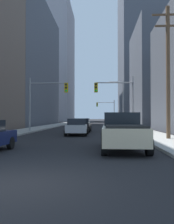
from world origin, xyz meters
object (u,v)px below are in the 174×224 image
object	(u,v)px
traffic_signal_near_left	(47,95)
traffic_signal_near_right	(116,95)
pickup_truck_beige	(123,131)
traffic_signal_far_right	(106,108)
sedan_black	(82,125)
sedan_silver	(77,127)

from	to	relation	value
traffic_signal_near_left	traffic_signal_near_right	world-z (taller)	same
pickup_truck_beige	traffic_signal_far_right	bearing A→B (deg)	89.56
pickup_truck_beige	traffic_signal_near_left	size ratio (longest dim) A/B	0.91
pickup_truck_beige	traffic_signal_near_left	world-z (taller)	traffic_signal_near_left
pickup_truck_beige	traffic_signal_near_left	xyz separation A→B (m)	(-7.04, 14.40, 3.13)
sedan_black	traffic_signal_far_right	distance (m)	36.41
sedan_silver	traffic_signal_far_right	world-z (taller)	traffic_signal_far_right
traffic_signal_near_left	traffic_signal_near_right	size ratio (longest dim) A/B	1.00
pickup_truck_beige	traffic_signal_near_right	size ratio (longest dim) A/B	0.91
pickup_truck_beige	traffic_signal_near_right	bearing A→B (deg)	87.78
traffic_signal_near_right	traffic_signal_far_right	xyz separation A→B (m)	(-0.17, 36.81, 0.02)
traffic_signal_far_right	pickup_truck_beige	bearing A→B (deg)	-90.44
sedan_black	traffic_signal_far_right	bearing A→B (deg)	84.37
sedan_silver	traffic_signal_near_right	xyz separation A→B (m)	(3.81, 4.48, 3.29)
traffic_signal_far_right	traffic_signal_near_right	bearing A→B (deg)	-89.74
pickup_truck_beige	sedan_silver	bearing A→B (deg)	108.13
sedan_silver	traffic_signal_near_left	distance (m)	6.73
pickup_truck_beige	sedan_silver	distance (m)	10.44
pickup_truck_beige	sedan_silver	xyz separation A→B (m)	(-3.25, 9.92, -0.16)
sedan_silver	traffic_signal_far_right	size ratio (longest dim) A/B	0.71
pickup_truck_beige	sedan_silver	size ratio (longest dim) A/B	1.28
pickup_truck_beige	sedan_silver	world-z (taller)	pickup_truck_beige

